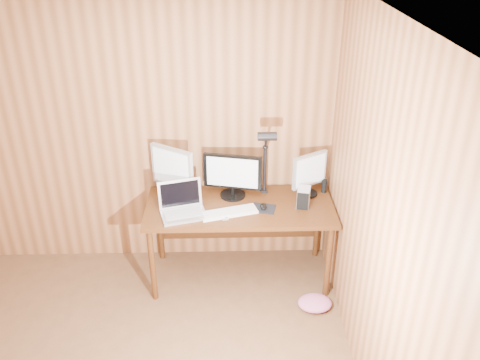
{
  "coord_description": "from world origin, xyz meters",
  "views": [
    {
      "loc": [
        0.83,
        -2.08,
        2.98
      ],
      "look_at": [
        0.93,
        1.58,
        1.02
      ],
      "focal_mm": 38.0,
      "sensor_mm": 36.0,
      "label": 1
    }
  ],
  "objects_px": {
    "phone": "(225,216)",
    "monitor_right": "(309,173)",
    "laptop": "(182,206)",
    "desk_lamp": "(266,153)",
    "keyboard": "(229,212)",
    "speaker": "(324,186)",
    "desk": "(240,213)",
    "hard_drive": "(304,197)",
    "mouse": "(263,206)",
    "monitor_center": "(233,175)",
    "monitor_left": "(172,171)"
  },
  "relations": [
    {
      "from": "monitor_right",
      "to": "desk_lamp",
      "type": "relative_size",
      "value": 0.58
    },
    {
      "from": "desk",
      "to": "monitor_center",
      "type": "distance_m",
      "value": 0.34
    },
    {
      "from": "monitor_center",
      "to": "monitor_right",
      "type": "distance_m",
      "value": 0.67
    },
    {
      "from": "mouse",
      "to": "desk",
      "type": "bearing_deg",
      "value": 151.5
    },
    {
      "from": "monitor_left",
      "to": "desk_lamp",
      "type": "height_order",
      "value": "desk_lamp"
    },
    {
      "from": "desk",
      "to": "desk_lamp",
      "type": "distance_m",
      "value": 0.59
    },
    {
      "from": "monitor_center",
      "to": "keyboard",
      "type": "xyz_separation_m",
      "value": [
        -0.04,
        -0.29,
        -0.19
      ]
    },
    {
      "from": "monitor_left",
      "to": "speaker",
      "type": "height_order",
      "value": "monitor_left"
    },
    {
      "from": "phone",
      "to": "speaker",
      "type": "relative_size",
      "value": 0.89
    },
    {
      "from": "speaker",
      "to": "monitor_left",
      "type": "bearing_deg",
      "value": -177.99
    },
    {
      "from": "keyboard",
      "to": "desk_lamp",
      "type": "bearing_deg",
      "value": 25.28
    },
    {
      "from": "mouse",
      "to": "monitor_left",
      "type": "bearing_deg",
      "value": 169.62
    },
    {
      "from": "monitor_left",
      "to": "monitor_right",
      "type": "xyz_separation_m",
      "value": [
        1.18,
        0.0,
        -0.04
      ]
    },
    {
      "from": "speaker",
      "to": "keyboard",
      "type": "bearing_deg",
      "value": -157.98
    },
    {
      "from": "monitor_center",
      "to": "keyboard",
      "type": "distance_m",
      "value": 0.35
    },
    {
      "from": "hard_drive",
      "to": "phone",
      "type": "xyz_separation_m",
      "value": [
        -0.67,
        -0.16,
        -0.08
      ]
    },
    {
      "from": "laptop",
      "to": "monitor_left",
      "type": "bearing_deg",
      "value": 93.69
    },
    {
      "from": "desk",
      "to": "speaker",
      "type": "xyz_separation_m",
      "value": [
        0.76,
        0.14,
        0.18
      ]
    },
    {
      "from": "desk",
      "to": "monitor_right",
      "type": "bearing_deg",
      "value": 8.87
    },
    {
      "from": "phone",
      "to": "speaker",
      "type": "xyz_separation_m",
      "value": [
        0.88,
        0.4,
        0.05
      ]
    },
    {
      "from": "laptop",
      "to": "mouse",
      "type": "height_order",
      "value": "laptop"
    },
    {
      "from": "monitor_right",
      "to": "mouse",
      "type": "xyz_separation_m",
      "value": [
        -0.41,
        -0.23,
        -0.19
      ]
    },
    {
      "from": "laptop",
      "to": "hard_drive",
      "type": "bearing_deg",
      "value": -11.15
    },
    {
      "from": "monitor_right",
      "to": "hard_drive",
      "type": "bearing_deg",
      "value": -140.7
    },
    {
      "from": "desk",
      "to": "speaker",
      "type": "relative_size",
      "value": 13.42
    },
    {
      "from": "laptop",
      "to": "monitor_right",
      "type": "bearing_deg",
      "value": -1.65
    },
    {
      "from": "mouse",
      "to": "phone",
      "type": "height_order",
      "value": "mouse"
    },
    {
      "from": "speaker",
      "to": "phone",
      "type": "bearing_deg",
      "value": -155.81
    },
    {
      "from": "monitor_center",
      "to": "monitor_left",
      "type": "height_order",
      "value": "monitor_left"
    },
    {
      "from": "mouse",
      "to": "monitor_center",
      "type": "bearing_deg",
      "value": 145.01
    },
    {
      "from": "desk",
      "to": "monitor_left",
      "type": "bearing_deg",
      "value": 170.94
    },
    {
      "from": "keyboard",
      "to": "laptop",
      "type": "bearing_deg",
      "value": 159.51
    },
    {
      "from": "speaker",
      "to": "desk_lamp",
      "type": "relative_size",
      "value": 0.18
    },
    {
      "from": "monitor_right",
      "to": "hard_drive",
      "type": "relative_size",
      "value": 2.33
    },
    {
      "from": "mouse",
      "to": "speaker",
      "type": "relative_size",
      "value": 0.85
    },
    {
      "from": "monitor_center",
      "to": "speaker",
      "type": "height_order",
      "value": "monitor_center"
    },
    {
      "from": "keyboard",
      "to": "phone",
      "type": "xyz_separation_m",
      "value": [
        -0.04,
        -0.05,
        -0.0
      ]
    },
    {
      "from": "monitor_right",
      "to": "hard_drive",
      "type": "xyz_separation_m",
      "value": [
        -0.07,
        -0.19,
        -0.13
      ]
    },
    {
      "from": "desk",
      "to": "monitor_left",
      "type": "distance_m",
      "value": 0.69
    },
    {
      "from": "monitor_right",
      "to": "laptop",
      "type": "distance_m",
      "value": 1.13
    },
    {
      "from": "keyboard",
      "to": "hard_drive",
      "type": "height_order",
      "value": "hard_drive"
    },
    {
      "from": "monitor_center",
      "to": "laptop",
      "type": "distance_m",
      "value": 0.52
    },
    {
      "from": "keyboard",
      "to": "desk_lamp",
      "type": "height_order",
      "value": "desk_lamp"
    },
    {
      "from": "laptop",
      "to": "desk_lamp",
      "type": "distance_m",
      "value": 0.83
    },
    {
      "from": "monitor_center",
      "to": "hard_drive",
      "type": "height_order",
      "value": "monitor_center"
    },
    {
      "from": "phone",
      "to": "monitor_right",
      "type": "bearing_deg",
      "value": 18.48
    },
    {
      "from": "speaker",
      "to": "desk",
      "type": "bearing_deg",
      "value": -169.64
    },
    {
      "from": "monitor_center",
      "to": "desk_lamp",
      "type": "distance_m",
      "value": 0.36
    },
    {
      "from": "laptop",
      "to": "hard_drive",
      "type": "relative_size",
      "value": 2.51
    },
    {
      "from": "laptop",
      "to": "hard_drive",
      "type": "xyz_separation_m",
      "value": [
        1.02,
        0.08,
        0.02
      ]
    }
  ]
}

